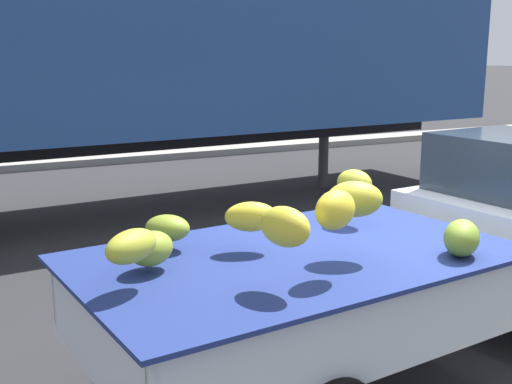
% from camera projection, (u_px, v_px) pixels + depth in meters
% --- Properties ---
extents(ground, '(220.00, 220.00, 0.00)m').
position_uv_depth(ground, '(408.00, 358.00, 5.09)').
color(ground, '#28282B').
extents(curb_strip, '(80.00, 0.80, 0.16)m').
position_uv_depth(curb_strip, '(96.00, 160.00, 14.21)').
color(curb_strip, gray).
rests_on(curb_strip, ground).
extents(pickup_truck, '(5.33, 2.19, 1.70)m').
position_uv_depth(pickup_truck, '(493.00, 236.00, 5.37)').
color(pickup_truck, silver).
rests_on(pickup_truck, ground).
extents(semi_trailer, '(12.13, 3.25, 3.95)m').
position_uv_depth(semi_trailer, '(145.00, 44.00, 9.48)').
color(semi_trailer, navy).
rests_on(semi_trailer, ground).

